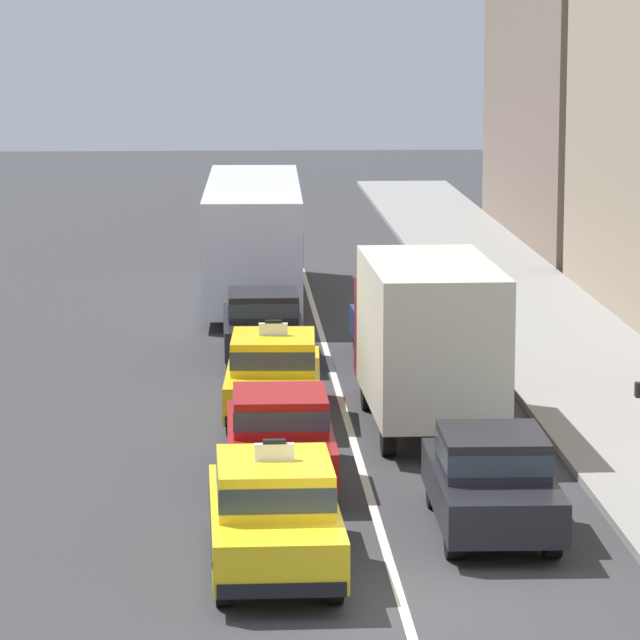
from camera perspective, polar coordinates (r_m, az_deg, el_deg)
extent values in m
plane|color=#353538|center=(25.73, 2.51, -8.63)|extent=(160.00, 160.00, 0.00)
cube|color=silver|center=(45.12, 0.13, -0.70)|extent=(0.14, 80.00, 0.01)
cube|color=gray|center=(40.91, 8.36, -1.77)|extent=(4.00, 90.00, 0.15)
cylinder|color=black|center=(28.64, -3.01, -6.07)|extent=(0.25, 0.64, 0.64)
cylinder|color=black|center=(28.70, -0.05, -6.03)|extent=(0.25, 0.64, 0.64)
cylinder|color=black|center=(25.70, -2.89, -7.90)|extent=(0.25, 0.64, 0.64)
cylinder|color=black|center=(25.77, 0.42, -7.85)|extent=(0.25, 0.64, 0.64)
cube|color=yellow|center=(27.09, -1.39, -6.21)|extent=(1.88, 4.53, 0.70)
cube|color=black|center=(27.08, -1.39, -6.10)|extent=(1.89, 4.17, 0.10)
cube|color=yellow|center=(26.77, -1.38, -4.91)|extent=(1.64, 2.13, 0.64)
cube|color=#2D3842|center=(26.77, -1.38, -4.91)|extent=(1.66, 2.15, 0.35)
cube|color=white|center=(26.67, -1.39, -4.00)|extent=(0.56, 0.13, 0.24)
cube|color=black|center=(26.63, -1.39, -3.68)|extent=(0.32, 0.12, 0.06)
cube|color=black|center=(29.29, -1.58, -5.51)|extent=(1.71, 0.17, 0.20)
cube|color=black|center=(25.05, -1.16, -8.12)|extent=(1.71, 0.17, 0.20)
cylinder|color=black|center=(33.43, -2.52, -3.79)|extent=(0.24, 0.64, 0.64)
cylinder|color=black|center=(33.47, -0.05, -3.76)|extent=(0.24, 0.64, 0.64)
cylinder|color=black|center=(30.68, -2.50, -5.01)|extent=(0.24, 0.64, 0.64)
cylinder|color=black|center=(30.72, 0.21, -4.98)|extent=(0.24, 0.64, 0.64)
cube|color=maroon|center=(31.99, -1.22, -3.79)|extent=(1.77, 4.30, 0.66)
cube|color=maroon|center=(31.75, -1.22, -2.72)|extent=(1.56, 1.90, 0.60)
cube|color=#2D3842|center=(31.75, -1.22, -2.72)|extent=(1.58, 1.92, 0.33)
cylinder|color=black|center=(38.56, -2.46, -1.99)|extent=(0.27, 0.65, 0.64)
cylinder|color=black|center=(38.53, -0.27, -1.99)|extent=(0.27, 0.65, 0.64)
cylinder|color=black|center=(35.57, -2.64, -2.98)|extent=(0.27, 0.65, 0.64)
cylinder|color=black|center=(35.54, -0.26, -2.98)|extent=(0.27, 0.65, 0.64)
cube|color=yellow|center=(36.97, -1.41, -1.94)|extent=(2.00, 4.58, 0.70)
cube|color=black|center=(36.96, -1.41, -1.86)|extent=(2.00, 4.22, 0.10)
cube|color=yellow|center=(36.69, -1.42, -0.96)|extent=(1.69, 2.17, 0.64)
cube|color=#2D3842|center=(36.69, -1.42, -0.96)|extent=(1.71, 2.19, 0.35)
cube|color=white|center=(36.62, -1.42, -0.28)|extent=(0.56, 0.15, 0.24)
cube|color=black|center=(36.59, -1.42, -0.05)|extent=(0.32, 0.12, 0.06)
cube|color=black|center=(39.18, -1.35, -1.65)|extent=(1.71, 0.22, 0.20)
cube|color=black|center=(34.86, -1.47, -3.06)|extent=(1.71, 0.22, 0.20)
cylinder|color=black|center=(44.40, -2.72, -0.46)|extent=(0.24, 0.64, 0.64)
cylinder|color=black|center=(44.44, -0.85, -0.45)|extent=(0.24, 0.64, 0.64)
cylinder|color=black|center=(41.61, -2.68, -1.14)|extent=(0.24, 0.64, 0.64)
cylinder|color=black|center=(41.65, -0.69, -1.12)|extent=(0.24, 0.64, 0.64)
cube|color=black|center=(42.96, -1.74, -0.35)|extent=(1.79, 4.31, 0.66)
cube|color=black|center=(42.76, -1.74, 0.46)|extent=(1.57, 1.91, 0.60)
cube|color=#2D3842|center=(42.76, -1.74, 0.46)|extent=(1.59, 1.93, 0.33)
cylinder|color=black|center=(55.07, -3.03, 1.48)|extent=(0.25, 0.65, 0.64)
cylinder|color=black|center=(55.06, -0.95, 1.49)|extent=(0.25, 0.65, 0.64)
cylinder|color=black|center=(48.43, -3.22, 0.37)|extent=(0.25, 0.65, 0.64)
cylinder|color=black|center=(48.42, -0.85, 0.38)|extent=(0.25, 0.65, 0.64)
cube|color=silver|center=(51.54, -2.02, 2.56)|extent=(2.75, 11.25, 2.90)
cube|color=#2D3842|center=(51.51, -2.02, 2.84)|extent=(2.76, 10.81, 0.84)
cube|color=black|center=(56.93, -1.99, 4.44)|extent=(2.13, 0.13, 0.36)
cylinder|color=black|center=(30.56, 3.49, -5.08)|extent=(0.25, 0.64, 0.64)
cylinder|color=black|center=(30.73, 6.17, -5.03)|extent=(0.25, 0.64, 0.64)
cylinder|color=black|center=(27.84, 4.06, -6.55)|extent=(0.25, 0.64, 0.64)
cylinder|color=black|center=(28.02, 7.01, -6.48)|extent=(0.25, 0.64, 0.64)
cube|color=black|center=(29.19, 5.18, -5.13)|extent=(1.82, 4.32, 0.66)
cube|color=black|center=(28.94, 5.22, -3.97)|extent=(1.59, 1.92, 0.60)
cube|color=#2D3842|center=(28.94, 5.22, -3.97)|extent=(1.61, 1.94, 0.33)
cylinder|color=black|center=(37.74, 1.45, -2.24)|extent=(0.25, 0.64, 0.64)
cylinder|color=black|center=(37.96, 4.31, -2.20)|extent=(0.25, 0.64, 0.64)
cylinder|color=black|center=(33.95, 2.07, -3.58)|extent=(0.25, 0.64, 0.64)
cylinder|color=black|center=(34.20, 5.24, -3.52)|extent=(0.25, 0.64, 0.64)
cube|color=maroon|center=(38.60, 2.73, -0.40)|extent=(2.14, 2.24, 2.10)
cube|color=#2D3842|center=(39.60, 2.55, 0.30)|extent=(1.93, 0.09, 0.76)
cube|color=beige|center=(35.32, 3.34, -0.43)|extent=(2.39, 5.24, 2.70)
cylinder|color=black|center=(44.19, 1.19, -0.51)|extent=(0.25, 0.64, 0.64)
cylinder|color=black|center=(44.34, 3.04, -0.48)|extent=(0.25, 0.64, 0.64)
cylinder|color=black|center=(41.41, 1.55, -1.19)|extent=(0.25, 0.64, 0.64)
cylinder|color=black|center=(41.57, 3.53, -1.16)|extent=(0.25, 0.64, 0.64)
cube|color=navy|center=(42.81, 2.33, -0.39)|extent=(1.85, 4.34, 0.66)
cube|color=navy|center=(42.61, 2.35, 0.42)|extent=(1.60, 1.93, 0.60)
cube|color=#2D3842|center=(42.61, 2.35, 0.42)|extent=(1.62, 1.95, 0.33)
cube|color=black|center=(36.22, 9.56, -2.09)|extent=(0.10, 0.20, 0.28)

